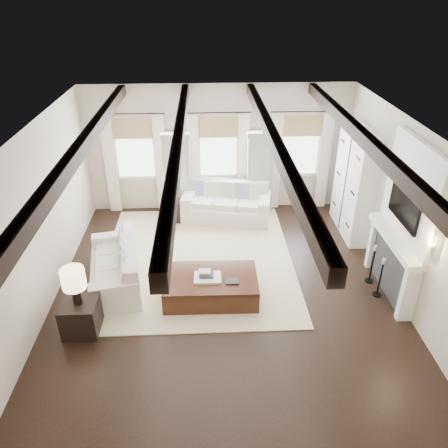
{
  "coord_description": "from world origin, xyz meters",
  "views": [
    {
      "loc": [
        -0.34,
        -6.63,
        5.28
      ],
      "look_at": [
        0.0,
        0.73,
        1.15
      ],
      "focal_mm": 35.0,
      "sensor_mm": 36.0,
      "label": 1
    }
  ],
  "objects_px": {
    "ottoman": "(211,287)",
    "side_table_back": "(173,211)",
    "sofa_back": "(227,205)",
    "sofa_left": "(118,268)",
    "side_table_front": "(81,317)"
  },
  "relations": [
    {
      "from": "sofa_back",
      "to": "ottoman",
      "type": "bearing_deg",
      "value": -98.42
    },
    {
      "from": "sofa_left",
      "to": "side_table_front",
      "type": "bearing_deg",
      "value": -106.93
    },
    {
      "from": "side_table_back",
      "to": "side_table_front",
      "type": "bearing_deg",
      "value": -109.35
    },
    {
      "from": "sofa_back",
      "to": "sofa_left",
      "type": "bearing_deg",
      "value": -130.91
    },
    {
      "from": "sofa_left",
      "to": "side_table_front",
      "type": "distance_m",
      "value": 1.39
    },
    {
      "from": "sofa_left",
      "to": "side_table_back",
      "type": "height_order",
      "value": "sofa_left"
    },
    {
      "from": "sofa_left",
      "to": "side_table_front",
      "type": "xyz_separation_m",
      "value": [
        -0.41,
        -1.33,
        -0.05
      ]
    },
    {
      "from": "ottoman",
      "to": "sofa_left",
      "type": "bearing_deg",
      "value": 164.91
    },
    {
      "from": "side_table_front",
      "to": "ottoman",
      "type": "bearing_deg",
      "value": 20.11
    },
    {
      "from": "sofa_left",
      "to": "ottoman",
      "type": "height_order",
      "value": "sofa_left"
    },
    {
      "from": "ottoman",
      "to": "side_table_front",
      "type": "distance_m",
      "value": 2.36
    },
    {
      "from": "sofa_left",
      "to": "ottoman",
      "type": "relative_size",
      "value": 1.22
    },
    {
      "from": "sofa_back",
      "to": "ottoman",
      "type": "xyz_separation_m",
      "value": [
        -0.47,
        -3.15,
        -0.14
      ]
    },
    {
      "from": "ottoman",
      "to": "side_table_back",
      "type": "bearing_deg",
      "value": 106.79
    },
    {
      "from": "sofa_left",
      "to": "ottoman",
      "type": "xyz_separation_m",
      "value": [
        1.81,
        -0.52,
        -0.12
      ]
    }
  ]
}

